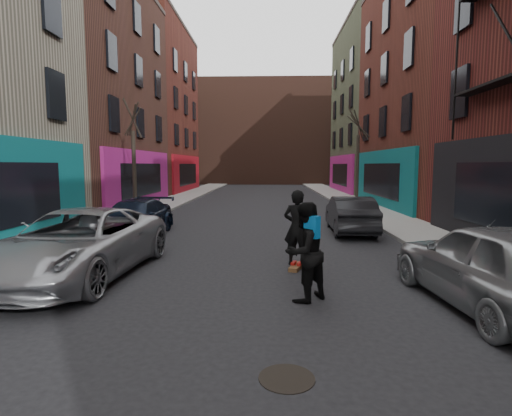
# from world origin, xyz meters

# --- Properties ---
(sidewalk_left) EXTENTS (2.50, 84.00, 0.13)m
(sidewalk_left) POSITION_xyz_m (-6.25, 30.00, 0.07)
(sidewalk_left) COLOR gray
(sidewalk_left) RESTS_ON ground
(sidewalk_right) EXTENTS (2.50, 84.00, 0.13)m
(sidewalk_right) POSITION_xyz_m (6.25, 30.00, 0.07)
(sidewalk_right) COLOR gray
(sidewalk_right) RESTS_ON ground
(building_far) EXTENTS (40.00, 10.00, 14.00)m
(building_far) POSITION_xyz_m (0.00, 56.00, 7.00)
(building_far) COLOR #47281E
(building_far) RESTS_ON ground
(tree_left_far) EXTENTS (2.00, 2.00, 6.50)m
(tree_left_far) POSITION_xyz_m (-6.20, 18.00, 3.38)
(tree_left_far) COLOR black
(tree_left_far) RESTS_ON sidewalk_left
(tree_right_far) EXTENTS (2.00, 2.00, 6.80)m
(tree_right_far) POSITION_xyz_m (6.20, 24.00, 3.53)
(tree_right_far) COLOR black
(tree_right_far) RESTS_ON sidewalk_right
(parked_left_far) EXTENTS (2.98, 5.84, 1.58)m
(parked_left_far) POSITION_xyz_m (-3.92, 7.25, 0.79)
(parked_left_far) COLOR #95979D
(parked_left_far) RESTS_ON ground
(parked_left_end) EXTENTS (2.21, 4.74, 1.34)m
(parked_left_end) POSITION_xyz_m (-4.38, 12.45, 0.67)
(parked_left_end) COLOR black
(parked_left_end) RESTS_ON ground
(parked_right_far) EXTENTS (2.36, 4.98, 1.65)m
(parked_right_far) POSITION_xyz_m (4.60, 5.31, 0.82)
(parked_right_far) COLOR gray
(parked_right_far) RESTS_ON ground
(parked_right_end) EXTENTS (1.65, 4.34, 1.41)m
(parked_right_end) POSITION_xyz_m (3.71, 13.66, 0.71)
(parked_right_end) COLOR black
(parked_right_end) RESTS_ON ground
(skateboard) EXTENTS (0.47, 0.83, 0.10)m
(skateboard) POSITION_xyz_m (1.25, 8.10, 0.05)
(skateboard) COLOR brown
(skateboard) RESTS_ON ground
(skateboarder) EXTENTS (0.81, 0.66, 1.91)m
(skateboarder) POSITION_xyz_m (1.25, 8.10, 1.05)
(skateboarder) COLOR black
(skateboarder) RESTS_ON skateboard
(pedestrian) EXTENTS (1.18, 1.16, 1.92)m
(pedestrian) POSITION_xyz_m (1.23, 5.71, 0.97)
(pedestrian) COLOR black
(pedestrian) RESTS_ON ground
(manhole) EXTENTS (0.92, 0.92, 0.01)m
(manhole) POSITION_xyz_m (0.77, 2.85, 0.01)
(manhole) COLOR black
(manhole) RESTS_ON ground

